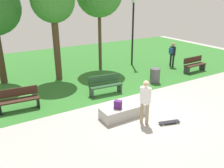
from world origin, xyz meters
TOP-DOWN VIEW (x-y plane):
  - ground_plane at (0.00, 0.00)m, footprint 28.00×28.00m
  - grass_lawn at (0.00, 7.84)m, footprint 26.60×12.33m
  - concrete_ledge at (-0.95, 0.14)m, footprint 1.83×0.74m
  - backpack_on_ledge at (-1.23, 0.09)m, footprint 0.33×0.34m
  - skater_performing_trick at (-0.57, -0.70)m, footprint 0.33×0.39m
  - skateboard_by_ledge at (0.21, -1.21)m, footprint 0.82×0.42m
  - park_bench_by_oak at (-0.43, 2.50)m, footprint 1.64×0.62m
  - park_bench_near_lamppost at (-4.31, 2.88)m, footprint 1.63×0.60m
  - park_bench_near_path at (6.06, 2.73)m, footprint 1.61×0.52m
  - tree_leaning_ash at (-1.62, 5.76)m, footprint 2.27×2.27m
  - lamp_post at (3.64, 5.99)m, footprint 0.28×0.28m
  - trash_bin at (2.65, 2.46)m, footprint 0.54×0.54m
  - pedestrian_with_backpack at (5.62, 4.23)m, footprint 0.36×0.43m

SIDE VIEW (x-z plane):
  - ground_plane at x=0.00m, z-range 0.00..0.00m
  - grass_lawn at x=0.00m, z-range 0.00..0.01m
  - skateboard_by_ledge at x=0.21m, z-range 0.02..0.10m
  - concrete_ledge at x=-0.95m, z-range 0.00..0.44m
  - trash_bin at x=2.65m, z-range 0.00..0.80m
  - park_bench_by_oak at x=-0.43m, z-range 0.03..0.94m
  - park_bench_near_lamppost at x=-4.31m, z-range 0.03..0.94m
  - park_bench_near_path at x=6.06m, z-range 0.03..0.94m
  - backpack_on_ledge at x=-1.23m, z-range 0.44..0.76m
  - pedestrian_with_backpack at x=5.62m, z-range 0.15..1.76m
  - skater_performing_trick at x=-0.57m, z-range 0.14..1.83m
  - lamp_post at x=3.64m, z-range 0.46..4.77m
  - tree_leaning_ash at x=-1.62m, z-range 1.46..6.83m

